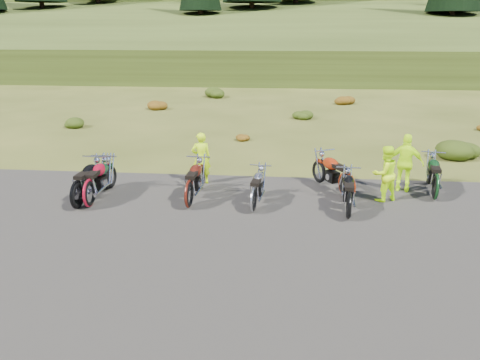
# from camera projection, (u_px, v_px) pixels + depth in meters

# --- Properties ---
(ground) EXTENTS (300.00, 300.00, 0.00)m
(ground) POSITION_uv_depth(u_px,v_px,m) (226.00, 224.00, 12.22)
(ground) COLOR #3B4416
(ground) RESTS_ON ground
(gravel_pad) EXTENTS (20.00, 12.00, 0.04)m
(gravel_pad) POSITION_uv_depth(u_px,v_px,m) (215.00, 260.00, 10.33)
(gravel_pad) COLOR black
(gravel_pad) RESTS_ON ground
(hill_slope) EXTENTS (300.00, 45.97, 9.37)m
(hill_slope) POSITION_uv_depth(u_px,v_px,m) (272.00, 65.00, 59.47)
(hill_slope) COLOR #2F3D14
(hill_slope) RESTS_ON ground
(hill_plateau) EXTENTS (300.00, 90.00, 9.17)m
(hill_plateau) POSITION_uv_depth(u_px,v_px,m) (278.00, 45.00, 116.16)
(hill_plateau) COLOR #2F3D14
(hill_plateau) RESTS_ON ground
(shrub_1) EXTENTS (1.03, 1.03, 0.61)m
(shrub_1) POSITION_uv_depth(u_px,v_px,m) (73.00, 121.00, 23.57)
(shrub_1) COLOR #25380E
(shrub_1) RESTS_ON ground
(shrub_2) EXTENTS (1.30, 1.30, 0.77)m
(shrub_2) POSITION_uv_depth(u_px,v_px,m) (156.00, 104.00, 28.31)
(shrub_2) COLOR #70350E
(shrub_2) RESTS_ON ground
(shrub_3) EXTENTS (1.56, 1.56, 0.92)m
(shrub_3) POSITION_uv_depth(u_px,v_px,m) (216.00, 91.00, 33.05)
(shrub_3) COLOR #25380E
(shrub_3) RESTS_ON ground
(shrub_4) EXTENTS (0.77, 0.77, 0.45)m
(shrub_4) POSITION_uv_depth(u_px,v_px,m) (241.00, 136.00, 20.88)
(shrub_4) COLOR #70350E
(shrub_4) RESTS_ON ground
(shrub_5) EXTENTS (1.03, 1.03, 0.61)m
(shrub_5) POSITION_uv_depth(u_px,v_px,m) (302.00, 114.00, 25.62)
(shrub_5) COLOR #25380E
(shrub_5) RESTS_ON ground
(shrub_6) EXTENTS (1.30, 1.30, 0.77)m
(shrub_6) POSITION_uv_depth(u_px,v_px,m) (344.00, 98.00, 30.36)
(shrub_6) COLOR #70350E
(shrub_6) RESTS_ON ground
(shrub_7) EXTENTS (1.56, 1.56, 0.92)m
(shrub_7) POSITION_uv_depth(u_px,v_px,m) (460.00, 146.00, 18.09)
(shrub_7) COLOR #25380E
(shrub_7) RESTS_ON ground
(motorcycle_0) EXTENTS (0.87, 2.33, 1.20)m
(motorcycle_0) POSITION_uv_depth(u_px,v_px,m) (79.00, 209.00, 13.18)
(motorcycle_0) COLOR black
(motorcycle_0) RESTS_ON ground
(motorcycle_1) EXTENTS (0.77, 2.28, 1.19)m
(motorcycle_1) POSITION_uv_depth(u_px,v_px,m) (91.00, 207.00, 13.30)
(motorcycle_1) COLOR maroon
(motorcycle_1) RESTS_ON ground
(motorcycle_2) EXTENTS (0.88, 2.25, 1.16)m
(motorcycle_2) POSITION_uv_depth(u_px,v_px,m) (91.00, 206.00, 13.44)
(motorcycle_2) COLOR #0D311A
(motorcycle_2) RESTS_ON ground
(motorcycle_3) EXTENTS (0.91, 2.07, 1.05)m
(motorcycle_3) POSITION_uv_depth(u_px,v_px,m) (253.00, 212.00, 12.95)
(motorcycle_3) COLOR #9B9BA0
(motorcycle_3) RESTS_ON ground
(motorcycle_4) EXTENTS (0.87, 2.30, 1.18)m
(motorcycle_4) POSITION_uv_depth(u_px,v_px,m) (189.00, 208.00, 13.25)
(motorcycle_4) COLOR #4A140C
(motorcycle_4) RESTS_ON ground
(motorcycle_5) EXTENTS (0.87, 2.17, 1.11)m
(motorcycle_5) POSITION_uv_depth(u_px,v_px,m) (348.00, 219.00, 12.48)
(motorcycle_5) COLOR black
(motorcycle_5) RESTS_ON ground
(motorcycle_6) EXTENTS (1.76, 2.39, 1.20)m
(motorcycle_6) POSITION_uv_depth(u_px,v_px,m) (346.00, 199.00, 13.94)
(motorcycle_6) COLOR #9E260B
(motorcycle_6) RESTS_ON ground
(motorcycle_7) EXTENTS (1.10, 2.32, 1.17)m
(motorcycle_7) POSITION_uv_depth(u_px,v_px,m) (434.00, 200.00, 13.85)
(motorcycle_7) COLOR black
(motorcycle_7) RESTS_ON ground
(person_middle) EXTENTS (0.69, 0.54, 1.68)m
(person_middle) POSITION_uv_depth(u_px,v_px,m) (201.00, 159.00, 15.01)
(person_middle) COLOR #C6FA0D
(person_middle) RESTS_ON ground
(person_right_a) EXTENTS (0.99, 0.91, 1.65)m
(person_right_a) POSITION_uv_depth(u_px,v_px,m) (384.00, 174.00, 13.53)
(person_right_a) COLOR #C6FA0D
(person_right_a) RESTS_ON ground
(person_right_b) EXTENTS (1.14, 0.74, 1.80)m
(person_right_b) POSITION_uv_depth(u_px,v_px,m) (405.00, 164.00, 14.27)
(person_right_b) COLOR #C6FA0D
(person_right_b) RESTS_ON ground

